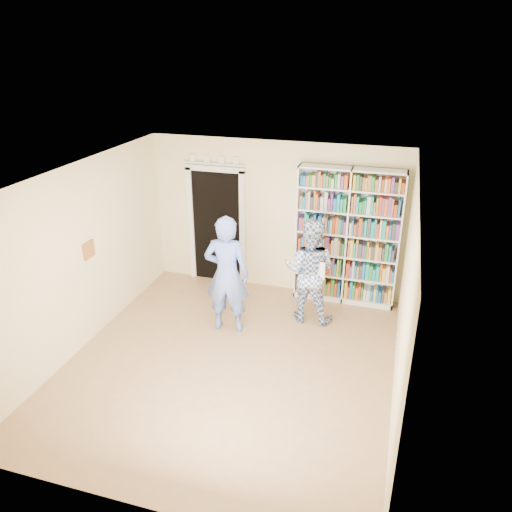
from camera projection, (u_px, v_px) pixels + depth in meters
The scene contains 11 objects.
floor at pixel (230, 363), 7.11m from camera, with size 5.00×5.00×0.00m, color #9C6D4B.
ceiling at pixel (225, 178), 6.02m from camera, with size 5.00×5.00×0.00m, color white.
wall_back at pixel (275, 218), 8.76m from camera, with size 4.50×4.50×0.00m, color #F7E8AA.
wall_left at pixel (80, 258), 7.15m from camera, with size 5.00×5.00×0.00m, color #F7E8AA.
wall_right at pixel (405, 302), 5.98m from camera, with size 5.00×5.00×0.00m, color #F7E8AA.
bookshelf at pixel (347, 237), 8.35m from camera, with size 1.72×0.32×2.36m.
doorway at pixel (217, 221), 9.10m from camera, with size 1.10×0.08×2.43m.
wall_art at pixel (89, 250), 7.30m from camera, with size 0.03×0.25×0.25m, color brown.
man_blue at pixel (227, 275), 7.58m from camera, with size 0.69×0.45×1.89m, color #5D79CF.
man_plaid at pixel (309, 271), 7.90m from camera, with size 0.84×0.65×1.73m, color #315196.
paper_sheet at pixel (319, 270), 7.65m from camera, with size 0.20×0.01×0.29m, color white.
Camera 1 is at (2.03, -5.54, 4.27)m, focal length 35.00 mm.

